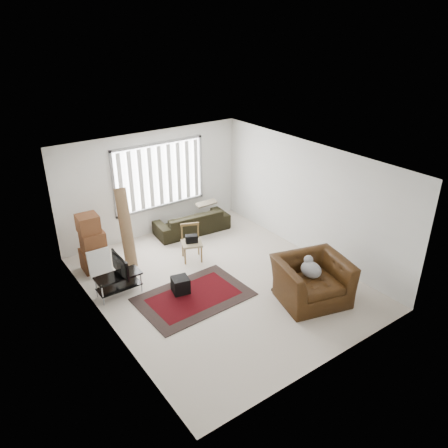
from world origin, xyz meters
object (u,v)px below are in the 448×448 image
object	(u,v)px
side_chair	(192,241)
armchair	(312,278)
tv_stand	(118,280)
sofa	(192,219)
moving_boxes	(92,245)

from	to	relation	value
side_chair	armchair	world-z (taller)	armchair
tv_stand	sofa	distance (m)	3.18
side_chair	armchair	bearing A→B (deg)	-46.12
sofa	armchair	xyz separation A→B (m)	(0.33, -4.01, 0.13)
side_chair	armchair	xyz separation A→B (m)	(1.10, -2.78, 0.04)
moving_boxes	tv_stand	bearing A→B (deg)	-88.07
moving_boxes	sofa	distance (m)	2.82
tv_stand	moving_boxes	bearing A→B (deg)	91.93
tv_stand	armchair	xyz separation A→B (m)	(3.08, -2.41, 0.18)
tv_stand	side_chair	distance (m)	2.02
moving_boxes	armchair	xyz separation A→B (m)	(3.12, -3.68, -0.11)
tv_stand	sofa	bearing A→B (deg)	30.28
moving_boxes	sofa	size ratio (longest dim) A/B	0.68
sofa	armchair	bearing A→B (deg)	100.16
tv_stand	armchair	bearing A→B (deg)	-38.03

